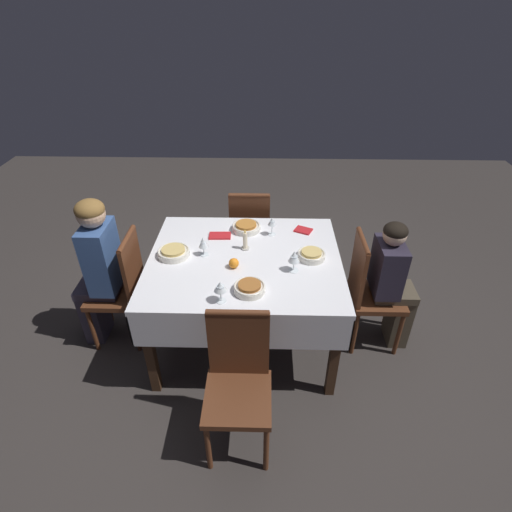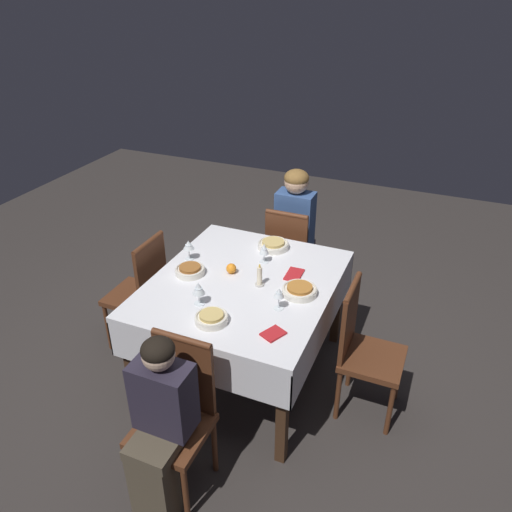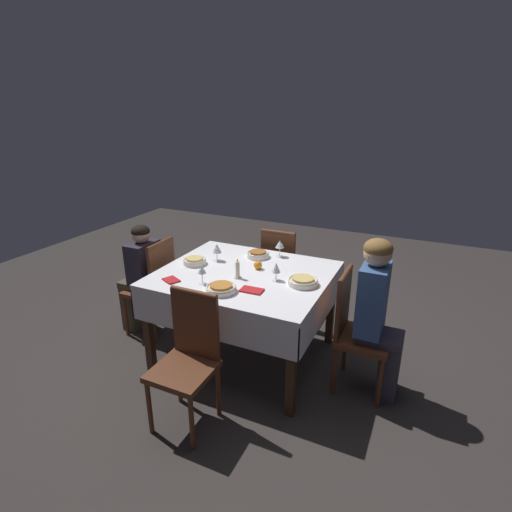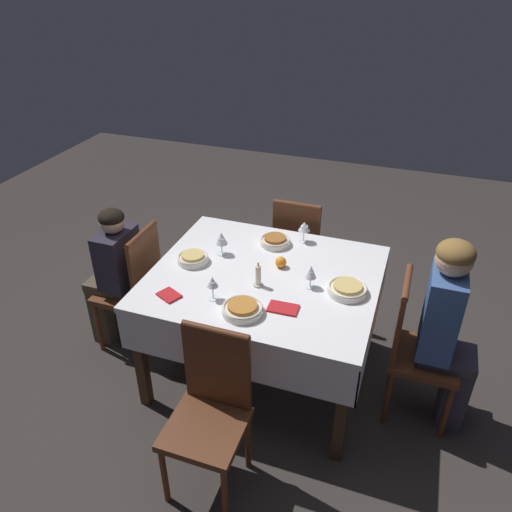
{
  "view_description": "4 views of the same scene",
  "coord_description": "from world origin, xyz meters",
  "px_view_note": "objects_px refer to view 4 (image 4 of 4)",
  "views": [
    {
      "loc": [
        -0.14,
        2.28,
        2.34
      ],
      "look_at": [
        -0.08,
        0.05,
        0.82
      ],
      "focal_mm": 28.0,
      "sensor_mm": 36.0,
      "label": 1
    },
    {
      "loc": [
        -2.48,
        -1.14,
        2.51
      ],
      "look_at": [
        0.07,
        -0.06,
        0.94
      ],
      "focal_mm": 35.0,
      "sensor_mm": 36.0,
      "label": 2
    },
    {
      "loc": [
        1.32,
        -2.62,
        2.02
      ],
      "look_at": [
        0.1,
        0.01,
        0.93
      ],
      "focal_mm": 28.0,
      "sensor_mm": 36.0,
      "label": 3
    },
    {
      "loc": [
        0.77,
        -2.34,
        2.42
      ],
      "look_at": [
        -0.06,
        0.02,
        0.88
      ],
      "focal_mm": 35.0,
      "sensor_mm": 36.0,
      "label": 4
    }
  ],
  "objects_px": {
    "chair_east": "(415,344)",
    "orange_fruit": "(281,262)",
    "bowl_west": "(193,258)",
    "bowl_east": "(347,289)",
    "wine_glass_east": "(311,272)",
    "wine_glass_south": "(212,283)",
    "person_adult_denim": "(448,326)",
    "chair_south": "(210,407)",
    "wine_glass_north": "(304,227)",
    "napkin_red_folded": "(169,295)",
    "dining_table": "(264,287)",
    "napkin_spare_side": "(283,308)",
    "wine_glass_west": "(221,239)",
    "candle_centerpiece": "(258,277)",
    "chair_north": "(298,248)",
    "bowl_south": "(243,309)",
    "bowl_north": "(275,241)",
    "person_child_dark": "(113,272)",
    "chair_west": "(135,285)"
  },
  "relations": [
    {
      "from": "chair_east",
      "to": "orange_fruit",
      "type": "xyz_separation_m",
      "value": [
        -0.84,
        0.12,
        0.3
      ]
    },
    {
      "from": "bowl_west",
      "to": "bowl_east",
      "type": "bearing_deg",
      "value": -0.46
    },
    {
      "from": "wine_glass_east",
      "to": "wine_glass_south",
      "type": "relative_size",
      "value": 0.99
    },
    {
      "from": "person_adult_denim",
      "to": "chair_south",
      "type": "bearing_deg",
      "value": 127.27
    },
    {
      "from": "wine_glass_north",
      "to": "napkin_red_folded",
      "type": "relative_size",
      "value": 0.94
    },
    {
      "from": "dining_table",
      "to": "orange_fruit",
      "type": "relative_size",
      "value": 19.49
    },
    {
      "from": "wine_glass_east",
      "to": "chair_south",
      "type": "bearing_deg",
      "value": -110.34
    },
    {
      "from": "chair_east",
      "to": "napkin_spare_side",
      "type": "xyz_separation_m",
      "value": [
        -0.71,
        -0.27,
        0.28
      ]
    },
    {
      "from": "wine_glass_south",
      "to": "wine_glass_west",
      "type": "bearing_deg",
      "value": 106.89
    },
    {
      "from": "candle_centerpiece",
      "to": "wine_glass_east",
      "type": "bearing_deg",
      "value": 16.4
    },
    {
      "from": "napkin_red_folded",
      "to": "chair_north",
      "type": "bearing_deg",
      "value": 70.05
    },
    {
      "from": "chair_east",
      "to": "wine_glass_north",
      "type": "distance_m",
      "value": 0.99
    },
    {
      "from": "bowl_south",
      "to": "napkin_spare_side",
      "type": "distance_m",
      "value": 0.22
    },
    {
      "from": "bowl_west",
      "to": "wine_glass_west",
      "type": "bearing_deg",
      "value": 48.93
    },
    {
      "from": "napkin_spare_side",
      "to": "candle_centerpiece",
      "type": "bearing_deg",
      "value": 140.86
    },
    {
      "from": "bowl_west",
      "to": "wine_glass_east",
      "type": "bearing_deg",
      "value": -1.57
    },
    {
      "from": "candle_centerpiece",
      "to": "orange_fruit",
      "type": "distance_m",
      "value": 0.24
    },
    {
      "from": "chair_east",
      "to": "bowl_north",
      "type": "distance_m",
      "value": 1.07
    },
    {
      "from": "napkin_red_folded",
      "to": "person_adult_denim",
      "type": "bearing_deg",
      "value": 13.97
    },
    {
      "from": "dining_table",
      "to": "bowl_south",
      "type": "distance_m",
      "value": 0.4
    },
    {
      "from": "chair_south",
      "to": "napkin_spare_side",
      "type": "xyz_separation_m",
      "value": [
        0.2,
        0.53,
        0.28
      ]
    },
    {
      "from": "person_child_dark",
      "to": "napkin_spare_side",
      "type": "xyz_separation_m",
      "value": [
        1.26,
        -0.26,
        0.2
      ]
    },
    {
      "from": "wine_glass_west",
      "to": "napkin_red_folded",
      "type": "relative_size",
      "value": 0.99
    },
    {
      "from": "napkin_spare_side",
      "to": "bowl_east",
      "type": "bearing_deg",
      "value": 41.53
    },
    {
      "from": "person_child_dark",
      "to": "bowl_north",
      "type": "height_order",
      "value": "person_child_dark"
    },
    {
      "from": "wine_glass_west",
      "to": "orange_fruit",
      "type": "distance_m",
      "value": 0.4
    },
    {
      "from": "dining_table",
      "to": "wine_glass_south",
      "type": "bearing_deg",
      "value": -121.05
    },
    {
      "from": "chair_east",
      "to": "wine_glass_north",
      "type": "bearing_deg",
      "value": 59.24
    },
    {
      "from": "dining_table",
      "to": "person_child_dark",
      "type": "bearing_deg",
      "value": -178.87
    },
    {
      "from": "bowl_south",
      "to": "person_child_dark",
      "type": "bearing_deg",
      "value": 161.28
    },
    {
      "from": "chair_west",
      "to": "chair_south",
      "type": "xyz_separation_m",
      "value": [
        0.9,
        -0.79,
        0.0
      ]
    },
    {
      "from": "dining_table",
      "to": "chair_west",
      "type": "height_order",
      "value": "chair_west"
    },
    {
      "from": "chair_west",
      "to": "person_child_dark",
      "type": "xyz_separation_m",
      "value": [
        -0.16,
        -0.0,
        0.07
      ]
    },
    {
      "from": "person_child_dark",
      "to": "bowl_south",
      "type": "relative_size",
      "value": 4.76
    },
    {
      "from": "bowl_north",
      "to": "bowl_south",
      "type": "bearing_deg",
      "value": -85.84
    },
    {
      "from": "orange_fruit",
      "to": "bowl_north",
      "type": "bearing_deg",
      "value": 114.74
    },
    {
      "from": "orange_fruit",
      "to": "chair_west",
      "type": "bearing_deg",
      "value": -172.09
    },
    {
      "from": "bowl_north",
      "to": "wine_glass_south",
      "type": "distance_m",
      "value": 0.7
    },
    {
      "from": "candle_centerpiece",
      "to": "person_adult_denim",
      "type": "bearing_deg",
      "value": 5.82
    },
    {
      "from": "napkin_spare_side",
      "to": "bowl_south",
      "type": "bearing_deg",
      "value": -152.13
    },
    {
      "from": "orange_fruit",
      "to": "chair_east",
      "type": "bearing_deg",
      "value": -8.29
    },
    {
      "from": "bowl_east",
      "to": "person_adult_denim",
      "type": "bearing_deg",
      "value": 1.04
    },
    {
      "from": "chair_north",
      "to": "orange_fruit",
      "type": "bearing_deg",
      "value": 95.42
    },
    {
      "from": "chair_south",
      "to": "chair_east",
      "type": "bearing_deg",
      "value": 41.42
    },
    {
      "from": "orange_fruit",
      "to": "napkin_red_folded",
      "type": "xyz_separation_m",
      "value": [
        -0.5,
        -0.49,
        -0.03
      ]
    },
    {
      "from": "wine_glass_east",
      "to": "candle_centerpiece",
      "type": "distance_m",
      "value": 0.3
    },
    {
      "from": "bowl_west",
      "to": "napkin_red_folded",
      "type": "height_order",
      "value": "bowl_west"
    },
    {
      "from": "chair_south",
      "to": "bowl_east",
      "type": "distance_m",
      "value": 0.99
    },
    {
      "from": "bowl_east",
      "to": "bowl_north",
      "type": "bearing_deg",
      "value": 145.04
    },
    {
      "from": "bowl_west",
      "to": "orange_fruit",
      "type": "bearing_deg",
      "value": 13.36
    }
  ]
}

